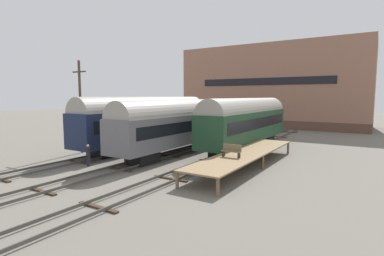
% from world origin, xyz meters
% --- Properties ---
extents(ground_plane, '(200.00, 200.00, 0.00)m').
position_xyz_m(ground_plane, '(0.00, 0.00, 0.00)').
color(ground_plane, '#6B665B').
extents(track_left, '(2.60, 60.00, 0.26)m').
position_xyz_m(track_left, '(-4.73, 0.00, 0.14)').
color(track_left, '#4C4742').
rests_on(track_left, ground).
extents(track_middle, '(2.60, 60.00, 0.26)m').
position_xyz_m(track_middle, '(0.00, 0.00, 0.14)').
color(track_middle, '#4C4742').
rests_on(track_middle, ground).
extents(track_right, '(2.60, 60.00, 0.26)m').
position_xyz_m(track_right, '(4.73, 0.00, 0.14)').
color(track_right, '#4C4742').
rests_on(track_right, ground).
extents(train_car_grey, '(2.98, 17.35, 5.11)m').
position_xyz_m(train_car_grey, '(0.00, 5.31, 2.91)').
color(train_car_grey, black).
rests_on(train_car_grey, ground).
extents(train_car_navy, '(2.94, 18.55, 5.38)m').
position_xyz_m(train_car_navy, '(-4.73, 6.13, 3.08)').
color(train_car_navy, black).
rests_on(train_car_navy, ground).
extents(train_car_green, '(2.89, 16.81, 5.24)m').
position_xyz_m(train_car_green, '(4.73, 10.30, 3.00)').
color(train_car_green, black).
rests_on(train_car_green, ground).
extents(station_platform, '(2.98, 15.19, 1.10)m').
position_xyz_m(station_platform, '(7.54, 3.07, 1.03)').
color(station_platform, '#8C704C').
rests_on(station_platform, ground).
extents(bench, '(1.40, 0.40, 0.91)m').
position_xyz_m(bench, '(7.34, 0.80, 1.59)').
color(bench, brown).
rests_on(bench, station_platform).
extents(person_worker, '(0.32, 0.32, 1.73)m').
position_xyz_m(person_worker, '(-2.85, -3.41, 1.04)').
color(person_worker, '#282833').
rests_on(person_worker, ground).
extents(utility_pole, '(1.80, 0.24, 8.78)m').
position_xyz_m(utility_pole, '(-8.10, 0.11, 4.55)').
color(utility_pole, '#473828').
rests_on(utility_pole, ground).
extents(warehouse_building, '(32.30, 11.93, 14.38)m').
position_xyz_m(warehouse_building, '(-0.69, 37.05, 7.19)').
color(warehouse_building, brown).
rests_on(warehouse_building, ground).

